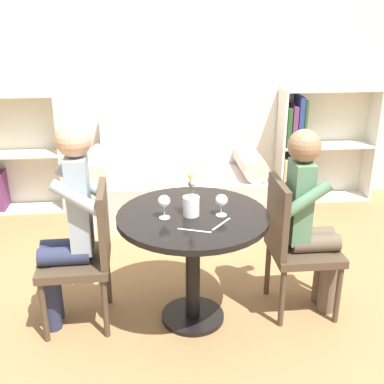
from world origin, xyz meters
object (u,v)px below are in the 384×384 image
chair_right (294,241)px  person_right (310,219)px  chair_left (86,251)px  wine_glass_left (164,202)px  bookshelf_right (311,149)px  flower_vase (191,203)px  wine_glass_right (222,201)px  couch (175,182)px  person_left (68,223)px

chair_right → person_right: 0.17m
chair_left → wine_glass_left: size_ratio=6.41×
bookshelf_right → wine_glass_left: 2.54m
person_right → flower_vase: person_right is taller
wine_glass_left → chair_right: bearing=6.1°
wine_glass_right → bookshelf_right: bearing=58.1°
couch → wine_glass_right: 1.79m
chair_right → person_right: (0.09, 0.00, 0.15)m
bookshelf_right → couch: bearing=-169.0°
person_left → wine_glass_left: size_ratio=9.22×
person_right → wine_glass_right: (-0.57, -0.08, 0.18)m
flower_vase → wine_glass_right: bearing=-5.9°
flower_vase → person_left: bearing=175.1°
bookshelf_right → person_left: 2.85m
person_right → wine_glass_right: person_right is taller
chair_left → wine_glass_right: (0.81, -0.08, 0.33)m
person_left → wine_glass_right: 0.91m
chair_right → wine_glass_left: (-0.81, -0.09, 0.34)m
bookshelf_right → person_left: bearing=-138.3°
chair_right → wine_glass_left: 0.89m
wine_glass_right → flower_vase: flower_vase is taller
person_left → person_right: size_ratio=1.07×
chair_left → person_left: bearing=-89.2°
chair_left → person_left: size_ratio=0.70×
bookshelf_right → chair_right: 2.04m
wine_glass_right → flower_vase: bearing=174.1°
wine_glass_left → wine_glass_right: wine_glass_left is taller
wine_glass_left → flower_vase: flower_vase is taller
chair_left → wine_glass_left: 0.59m
flower_vase → chair_right: bearing=5.7°
couch → wine_glass_right: (0.16, -1.70, 0.51)m
wine_glass_left → person_right: bearing=5.5°
wine_glass_left → wine_glass_right: bearing=0.7°
chair_right → bookshelf_right: bearing=-21.8°
bookshelf_right → person_right: (-0.66, -1.89, 0.12)m
wine_glass_left → person_left: bearing=171.6°
bookshelf_right → flower_vase: bearing=-125.7°
chair_left → flower_vase: (0.63, -0.06, 0.31)m
chair_left → flower_vase: flower_vase is taller
person_right → flower_vase: (-0.75, -0.07, 0.17)m
bookshelf_right → wine_glass_right: bearing=-121.9°
chair_left → chair_right: bearing=88.9°
couch → person_left: bearing=-114.2°
couch → flower_vase: 1.76m
chair_left → bookshelf_right: bearing=131.7°
wine_glass_left → bookshelf_right: bearing=51.7°
wine_glass_left → flower_vase: size_ratio=0.53×
wine_glass_right → person_left: bearing=174.9°
chair_right → wine_glass_left: size_ratio=6.41×
person_left → couch: bearing=154.6°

